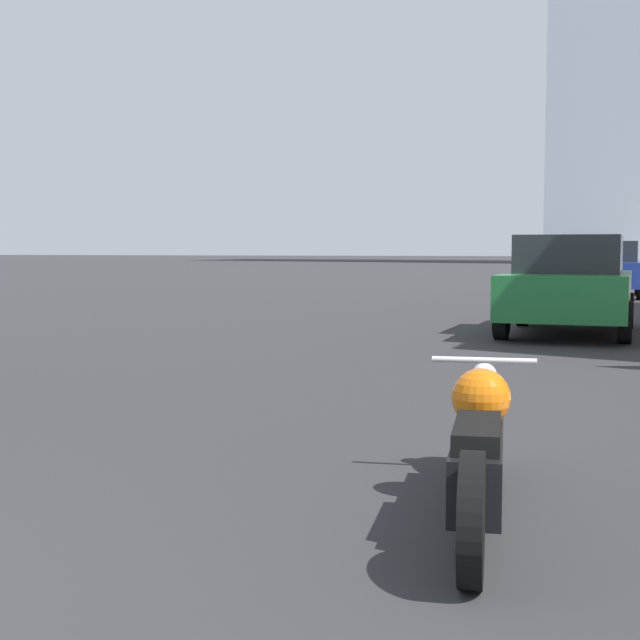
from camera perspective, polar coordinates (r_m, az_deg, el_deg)
The scene contains 3 objects.
motorcycle at distance 4.71m, azimuth 10.15°, elevation -8.04°, with size 0.64×2.44×0.74m.
parked_car_green at distance 15.17m, azimuth 15.66°, elevation 2.21°, with size 2.01×4.26×1.61m.
parked_car_blue at distance 27.35m, azimuth 18.09°, elevation 3.11°, with size 1.89×4.20×1.63m.
Camera 1 is at (3.90, -1.05, 1.38)m, focal length 50.00 mm.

